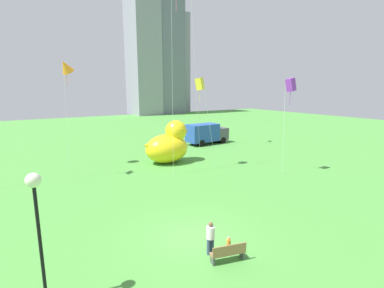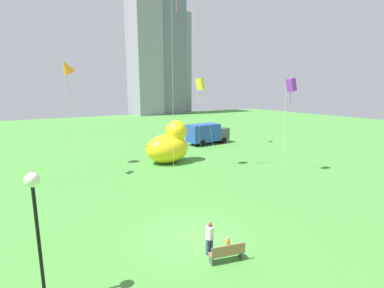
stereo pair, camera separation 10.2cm
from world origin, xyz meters
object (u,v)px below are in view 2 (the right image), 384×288
(person_adult, at_px, (210,236))
(kite_yellow, at_px, (200,84))
(kite_pink, at_px, (176,0))
(box_truck, at_px, (207,134))
(giant_inflatable_duck, at_px, (169,145))
(kite_orange, at_px, (66,67))
(park_bench, at_px, (227,253))
(person_child, at_px, (228,244))
(lamppost, at_px, (34,203))
(kite_purple, at_px, (291,85))

(person_adult, height_order, kite_yellow, kite_yellow)
(person_adult, height_order, kite_pink, kite_pink)
(box_truck, bearing_deg, giant_inflatable_duck, -145.65)
(giant_inflatable_duck, distance_m, kite_orange, 12.27)
(park_bench, height_order, person_child, park_bench)
(person_adult, xyz_separation_m, kite_pink, (5.04, 12.37, 14.01))
(box_truck, bearing_deg, lamppost, -135.22)
(kite_orange, xyz_separation_m, kite_yellow, (10.63, -6.46, -1.61))
(person_adult, xyz_separation_m, kite_yellow, (7.77, 12.78, 7.20))
(person_adult, height_order, lamppost, lamppost)
(kite_purple, xyz_separation_m, kite_orange, (-16.35, 12.22, 1.71))
(kite_pink, bearing_deg, giant_inflatable_duck, 74.53)
(person_child, xyz_separation_m, kite_orange, (-3.62, 19.66, 9.24))
(kite_yellow, bearing_deg, kite_purple, -45.14)
(box_truck, distance_m, kite_pink, 19.80)
(person_adult, bearing_deg, lamppost, 176.43)
(kite_pink, bearing_deg, kite_orange, 138.96)
(kite_pink, bearing_deg, lamppost, -135.16)
(person_child, bearing_deg, kite_yellow, 62.03)
(person_child, bearing_deg, kite_purple, 30.32)
(kite_yellow, bearing_deg, park_bench, -118.48)
(kite_yellow, bearing_deg, kite_orange, 148.70)
(kite_pink, bearing_deg, kite_purple, -32.28)
(kite_purple, bearing_deg, person_child, -149.68)
(person_child, bearing_deg, kite_orange, 100.42)
(person_adult, bearing_deg, kite_orange, 98.45)
(giant_inflatable_duck, height_order, kite_orange, kite_orange)
(box_truck, height_order, kite_orange, kite_orange)
(person_adult, relative_size, kite_pink, 0.10)
(person_child, bearing_deg, box_truck, 57.61)
(person_child, relative_size, kite_pink, 0.05)
(kite_purple, bearing_deg, kite_pink, 147.72)
(park_bench, height_order, giant_inflatable_duck, giant_inflatable_duck)
(giant_inflatable_duck, xyz_separation_m, lamppost, (-13.08, -15.83, 2.05))
(giant_inflatable_duck, bearing_deg, park_bench, -108.62)
(lamppost, distance_m, kite_yellow, 19.67)
(person_child, height_order, kite_purple, kite_purple)
(park_bench, relative_size, giant_inflatable_duck, 0.32)
(person_adult, bearing_deg, kite_pink, 67.85)
(person_child, distance_m, giant_inflatable_duck, 17.59)
(giant_inflatable_duck, distance_m, box_truck, 11.20)
(giant_inflatable_duck, height_order, kite_pink, kite_pink)
(kite_purple, bearing_deg, kite_yellow, 134.86)
(person_child, xyz_separation_m, giant_inflatable_duck, (5.36, 16.69, 1.42))
(box_truck, bearing_deg, person_child, -122.39)
(box_truck, bearing_deg, kite_purple, -96.81)
(giant_inflatable_duck, bearing_deg, person_child, -107.80)
(kite_orange, bearing_deg, person_child, -79.58)
(kite_purple, height_order, kite_orange, kite_orange)
(giant_inflatable_duck, xyz_separation_m, kite_yellow, (1.65, -3.49, 6.21))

